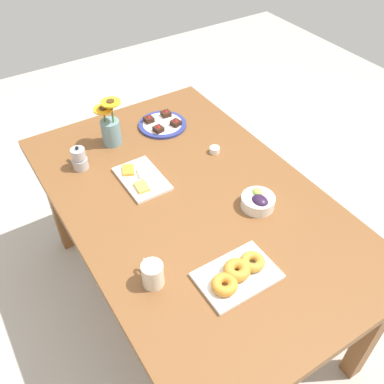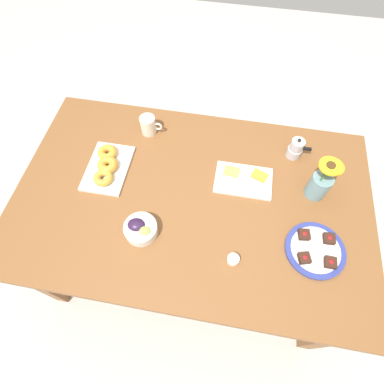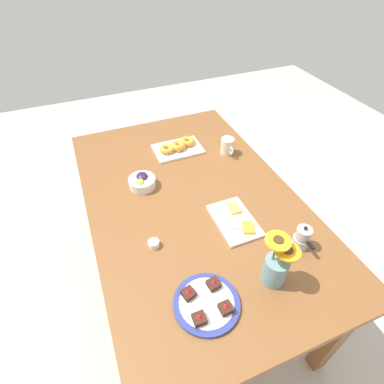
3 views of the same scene
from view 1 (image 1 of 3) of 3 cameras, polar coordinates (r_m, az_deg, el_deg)
ground_plane at (r=2.36m, az=0.00°, el=-14.01°), size 6.00×6.00×0.00m
dining_table at (r=1.84m, az=0.00°, el=-2.85°), size 1.60×1.00×0.74m
coffee_mug at (r=1.48m, az=-5.29°, el=-10.82°), size 0.11×0.08×0.10m
grape_bowl at (r=1.75m, az=8.81°, el=-1.21°), size 0.14×0.14×0.07m
cheese_platter at (r=1.88m, az=-6.80°, el=1.81°), size 0.26×0.17×0.03m
croissant_platter at (r=1.51m, az=6.06°, el=-10.79°), size 0.19×0.28×0.05m
jam_cup_honey at (r=2.02m, az=3.04°, el=5.66°), size 0.05×0.05×0.03m
dessert_plate at (r=2.20m, az=-3.97°, el=9.02°), size 0.24×0.24×0.05m
flower_vase at (r=2.07m, az=-10.80°, el=8.26°), size 0.12×0.12×0.24m
moka_pot at (r=1.97m, az=-14.79°, el=4.28°), size 0.11×0.07×0.12m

